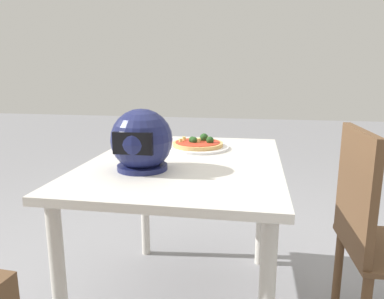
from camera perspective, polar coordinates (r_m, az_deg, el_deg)
The scene contains 5 objects.
dining_table at distance 1.59m, azimuth -1.01°, elevation -4.83°, with size 0.81×1.09×0.73m.
pizza_plate at distance 1.79m, azimuth 0.90°, elevation 0.36°, with size 0.31×0.31×0.01m, color white.
pizza at distance 1.79m, azimuth 0.97°, elevation 0.99°, with size 0.25×0.25×0.06m.
motorcycle_helmet at distance 1.40m, azimuth -7.92°, elevation 1.31°, with size 0.24×0.24×0.24m.
chair_side at distance 1.57m, azimuth 27.16°, elevation -11.56°, with size 0.42×0.42×0.90m.
Camera 1 is at (-0.29, 1.49, 1.11)m, focal length 33.97 mm.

